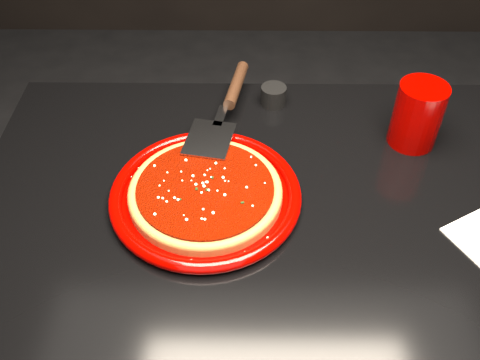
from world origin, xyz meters
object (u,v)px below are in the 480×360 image
object	(u,v)px
ramekin	(273,95)
cup	(417,115)
table	(294,330)
plate	(206,195)
pizza_server	(225,108)

from	to	relation	value
ramekin	cup	bearing A→B (deg)	-24.38
table	plate	bearing A→B (deg)	167.51
plate	cup	xyz separation A→B (m)	(0.40, 0.16, 0.05)
cup	table	bearing A→B (deg)	-136.42
plate	pizza_server	xyz separation A→B (m)	(0.03, 0.21, 0.03)
cup	ramekin	distance (m)	0.30
table	cup	xyz separation A→B (m)	(0.22, 0.20, 0.44)
table	ramekin	bearing A→B (deg)	99.04
cup	ramekin	xyz separation A→B (m)	(-0.27, 0.12, -0.04)
table	cup	distance (m)	0.53
pizza_server	ramekin	size ratio (longest dim) A/B	6.66
pizza_server	cup	world-z (taller)	cup
plate	ramekin	xyz separation A→B (m)	(0.13, 0.29, 0.01)
table	ramekin	xyz separation A→B (m)	(-0.05, 0.33, 0.40)
pizza_server	cup	distance (m)	0.37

